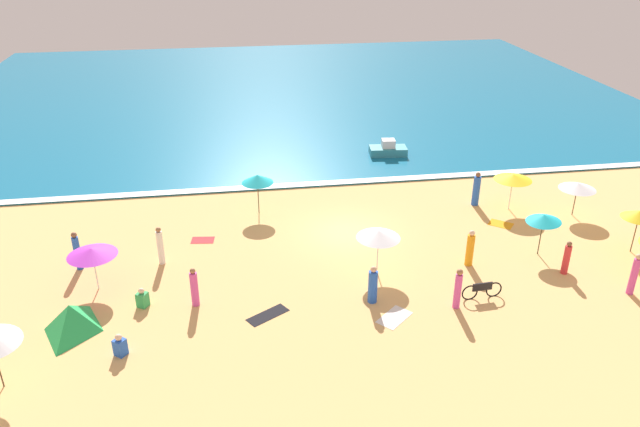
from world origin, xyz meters
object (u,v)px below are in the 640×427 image
at_px(beach_umbrella_1, 640,214).
at_px(beach_umbrella_7, 544,218).
at_px(beachgoer_1, 142,299).
at_px(beach_umbrella_3, 379,234).
at_px(beach_umbrella_6, 257,179).
at_px(beachgoer_9, 567,258).
at_px(beachgoer_3, 160,246).
at_px(parked_bicycle, 482,290).
at_px(beachgoer_5, 194,288).
at_px(beach_umbrella_0, 513,177).
at_px(beach_umbrella_4, 578,186).
at_px(beach_tent, 71,318).
at_px(beachgoer_7, 120,346).
at_px(beachgoer_8, 458,289).
at_px(small_boat_0, 388,150).
at_px(beachgoer_10, 470,249).
at_px(beachgoer_0, 634,275).
at_px(beachgoer_2, 476,190).
at_px(beach_umbrella_2, 92,252).
at_px(beachgoer_4, 77,251).
at_px(beachgoer_6, 373,285).

distance_m(beach_umbrella_1, beach_umbrella_7, 4.55).
distance_m(beach_umbrella_1, beachgoer_1, 22.80).
height_order(beach_umbrella_3, beach_umbrella_6, beach_umbrella_6).
relative_size(beachgoer_1, beachgoer_9, 0.54).
distance_m(beachgoer_3, beachgoer_9, 18.39).
distance_m(parked_bicycle, beachgoer_5, 12.00).
xyz_separation_m(beach_umbrella_0, beach_umbrella_4, (3.08, -1.23, -0.19)).
xyz_separation_m(beach_umbrella_3, beach_tent, (-12.71, -2.44, -1.36)).
bearing_deg(beachgoer_7, beachgoer_8, 4.49).
bearing_deg(beachgoer_8, beachgoer_3, 156.00).
bearing_deg(small_boat_0, beachgoer_1, -132.75).
bearing_deg(beach_tent, beachgoer_10, 8.12).
xyz_separation_m(beachgoer_0, beachgoer_7, (-20.96, -0.91, -0.53)).
bearing_deg(beachgoer_2, parked_bicycle, -109.91).
relative_size(beach_umbrella_1, beach_umbrella_3, 0.87).
bearing_deg(beachgoer_10, beachgoer_3, 170.80).
bearing_deg(beach_umbrella_3, beach_umbrella_0, 31.63).
height_order(beach_tent, beachgoer_7, beach_tent).
distance_m(beach_umbrella_2, beachgoer_9, 20.70).
bearing_deg(beachgoer_3, beachgoer_8, -24.00).
bearing_deg(parked_bicycle, beachgoer_0, -5.64).
distance_m(beach_umbrella_7, beachgoer_7, 19.30).
distance_m(beach_umbrella_2, parked_bicycle, 16.50).
height_order(parked_bicycle, beachgoer_9, beachgoer_9).
distance_m(beach_umbrella_4, beachgoer_4, 25.27).
bearing_deg(beach_umbrella_4, beachgoer_6, -152.93).
distance_m(beach_umbrella_7, beachgoer_6, 9.22).
distance_m(beachgoer_2, beachgoer_9, 7.67).
bearing_deg(beach_umbrella_6, beach_umbrella_3, -54.80).
xyz_separation_m(beach_umbrella_2, beachgoer_0, (22.55, -3.79, -0.90)).
bearing_deg(beachgoer_10, beach_umbrella_2, 178.37).
xyz_separation_m(beach_umbrella_2, beachgoer_4, (-1.12, 1.87, -0.93)).
height_order(beachgoer_4, beachgoer_6, beachgoer_4).
xyz_separation_m(beach_umbrella_4, beachgoer_9, (-3.48, -5.52, -0.93)).
bearing_deg(beach_umbrella_1, beach_umbrella_0, 125.09).
distance_m(beachgoer_2, beachgoer_5, 16.93).
height_order(beach_umbrella_1, beachgoer_1, beach_umbrella_1).
bearing_deg(beachgoer_8, beachgoer_1, 170.99).
bearing_deg(beach_umbrella_0, beach_umbrella_7, -98.57).
xyz_separation_m(beach_umbrella_1, beach_umbrella_6, (-17.43, 6.97, 0.00)).
xyz_separation_m(beachgoer_2, small_boat_0, (-2.90, 8.20, -0.45)).
relative_size(beachgoer_8, small_boat_0, 0.71).
bearing_deg(small_boat_0, beach_umbrella_0, -63.23).
bearing_deg(beachgoer_7, beachgoer_10, 15.74).
xyz_separation_m(beach_umbrella_2, beachgoer_6, (11.51, -2.73, -1.05)).
bearing_deg(beachgoer_9, beachgoer_1, 179.39).
relative_size(beach_umbrella_6, beachgoer_6, 1.31).
height_order(beach_umbrella_3, beach_umbrella_4, beach_umbrella_3).
height_order(beach_umbrella_3, beach_umbrella_7, beach_umbrella_7).
bearing_deg(beach_umbrella_6, beachgoer_8, -53.60).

